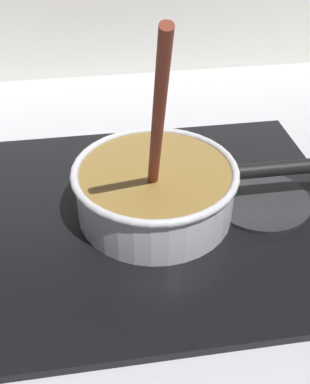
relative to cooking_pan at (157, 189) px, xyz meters
The scene contains 5 objects.
ground 0.26m from the cooking_pan, 79.46° to the right, with size 2.40×1.60×0.04m, color #B7B7BC.
hob_plate 0.05m from the cooking_pan, 164.61° to the left, with size 0.56×0.48×0.01m, color black.
burner_ring 0.04m from the cooking_pan, 164.61° to the left, with size 0.16×0.16×0.01m, color #592D0C.
spare_burner 0.16m from the cooking_pan, ahead, with size 0.15×0.15×0.01m, color #262628.
cooking_pan is the anchor object (origin of this frame).
Camera 1 is at (-0.13, -0.29, 0.46)m, focal length 44.53 mm.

